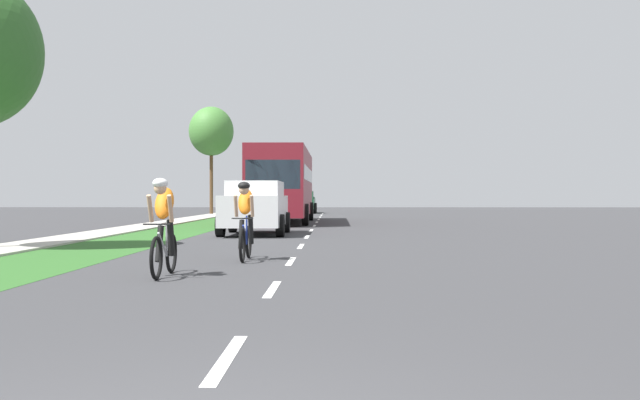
# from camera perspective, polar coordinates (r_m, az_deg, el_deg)

# --- Properties ---
(ground_plane) EXTENTS (120.00, 120.00, 0.00)m
(ground_plane) POSITION_cam_1_polar(r_m,az_deg,el_deg) (23.40, -0.99, -2.86)
(ground_plane) COLOR #38383A
(grass_verge) EXTENTS (2.59, 70.00, 0.01)m
(grass_verge) POSITION_cam_1_polar(r_m,az_deg,el_deg) (24.10, -12.87, -2.77)
(grass_verge) COLOR #2D6026
(grass_verge) RESTS_ON ground_plane
(sidewalk_concrete) EXTENTS (1.62, 70.00, 0.10)m
(sidewalk_concrete) POSITION_cam_1_polar(r_m,az_deg,el_deg) (24.69, -17.62, -2.70)
(sidewalk_concrete) COLOR #B2ADA3
(sidewalk_concrete) RESTS_ON ground_plane
(lane_markings_center) EXTENTS (0.12, 53.49, 0.01)m
(lane_markings_center) POSITION_cam_1_polar(r_m,az_deg,el_deg) (27.39, -0.68, -2.39)
(lane_markings_center) COLOR white
(lane_markings_center) RESTS_ON ground_plane
(cyclist_lead) EXTENTS (0.42, 1.72, 1.58)m
(cyclist_lead) POSITION_cam_1_polar(r_m,az_deg,el_deg) (12.01, -12.11, -2.01)
(cyclist_lead) COLOR black
(cyclist_lead) RESTS_ON ground_plane
(cyclist_trailing) EXTENTS (0.42, 1.72, 1.58)m
(cyclist_trailing) POSITION_cam_1_polar(r_m,az_deg,el_deg) (14.75, -5.85, -1.57)
(cyclist_trailing) COLOR black
(cyclist_trailing) RESTS_ON ground_plane
(suv_white) EXTENTS (2.15, 4.70, 1.79)m
(suv_white) POSITION_cam_1_polar(r_m,az_deg,el_deg) (24.61, -5.08, -0.50)
(suv_white) COLOR silver
(suv_white) RESTS_ON ground_plane
(bus_maroon) EXTENTS (2.78, 11.60, 3.48)m
(bus_maroon) POSITION_cam_1_polar(r_m,az_deg,el_deg) (35.57, -2.92, 1.42)
(bus_maroon) COLOR maroon
(bus_maroon) RESTS_ON ground_plane
(pickup_dark_green) EXTENTS (2.22, 5.10, 1.64)m
(pickup_dark_green) POSITION_cam_1_polar(r_m,az_deg,el_deg) (54.81, -1.46, -0.17)
(pickup_dark_green) COLOR #194C2D
(pickup_dark_green) RESTS_ON ground_plane
(street_tree_far) EXTENTS (3.10, 3.10, 7.51)m
(street_tree_far) POSITION_cam_1_polar(r_m,az_deg,el_deg) (51.57, -8.49, 5.31)
(street_tree_far) COLOR brown
(street_tree_far) RESTS_ON ground_plane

